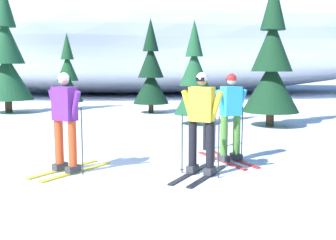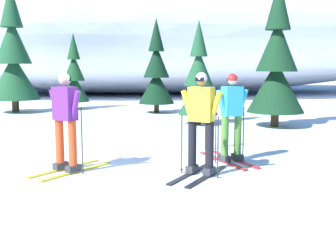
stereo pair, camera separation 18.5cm
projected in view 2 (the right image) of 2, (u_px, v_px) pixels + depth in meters
ground_plane at (128, 171)px, 7.64m from camera, size 120.00×120.00×0.00m
skier_purple_jacket at (66, 120)px, 7.50m from camera, size 1.44×1.59×1.85m
skier_cyan_jacket at (231, 116)px, 8.30m from camera, size 0.97×1.77×1.81m
skier_yellow_jacket at (201, 121)px, 7.28m from camera, size 1.25×1.58×1.85m
pine_tree_far_left at (13, 58)px, 17.18m from camera, size 2.11×2.11×5.46m
pine_tree_center_left at (74, 78)px, 18.54m from camera, size 1.33×1.33×3.45m
pine_tree_center at (156, 74)px, 17.07m from camera, size 1.52×1.52×3.94m
pine_tree_center_right at (198, 81)px, 13.62m from camera, size 1.35×1.35×3.49m
pine_tree_far_right at (277, 65)px, 13.06m from camera, size 1.83×1.83×4.75m
snow_ridge_background at (149, 27)px, 29.43m from camera, size 47.71×18.89×9.49m
trail_marker_post at (207, 120)px, 9.48m from camera, size 0.28×0.07×1.26m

